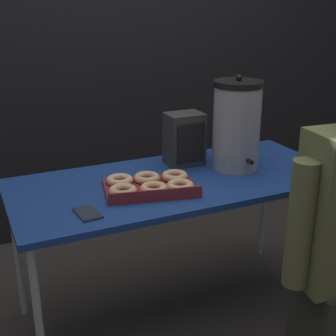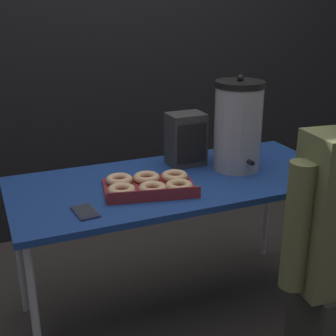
{
  "view_description": "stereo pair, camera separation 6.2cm",
  "coord_description": "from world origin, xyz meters",
  "px_view_note": "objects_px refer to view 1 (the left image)",
  "views": [
    {
      "loc": [
        -0.88,
        -1.81,
        1.51
      ],
      "look_at": [
        -0.05,
        0.0,
        0.78
      ],
      "focal_mm": 50.0,
      "sensor_mm": 36.0,
      "label": 1
    },
    {
      "loc": [
        -0.82,
        -1.84,
        1.51
      ],
      "look_at": [
        -0.05,
        0.0,
        0.78
      ],
      "focal_mm": 50.0,
      "sensor_mm": 36.0,
      "label": 2
    }
  ],
  "objects_px": {
    "donut_box": "(150,185)",
    "space_heater": "(184,139)",
    "cell_phone": "(88,213)",
    "coffee_urn": "(237,125)"
  },
  "relations": [
    {
      "from": "donut_box",
      "to": "space_heater",
      "type": "bearing_deg",
      "value": 52.16
    },
    {
      "from": "cell_phone",
      "to": "coffee_urn",
      "type": "bearing_deg",
      "value": 9.34
    },
    {
      "from": "cell_phone",
      "to": "space_heater",
      "type": "bearing_deg",
      "value": 25.74
    },
    {
      "from": "coffee_urn",
      "to": "cell_phone",
      "type": "distance_m",
      "value": 0.85
    },
    {
      "from": "donut_box",
      "to": "coffee_urn",
      "type": "xyz_separation_m",
      "value": [
        0.49,
        0.09,
        0.19
      ]
    },
    {
      "from": "donut_box",
      "to": "cell_phone",
      "type": "height_order",
      "value": "donut_box"
    },
    {
      "from": "donut_box",
      "to": "coffee_urn",
      "type": "distance_m",
      "value": 0.53
    },
    {
      "from": "space_heater",
      "to": "cell_phone",
      "type": "bearing_deg",
      "value": -148.58
    },
    {
      "from": "donut_box",
      "to": "coffee_urn",
      "type": "height_order",
      "value": "coffee_urn"
    },
    {
      "from": "space_heater",
      "to": "donut_box",
      "type": "bearing_deg",
      "value": -139.7
    }
  ]
}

